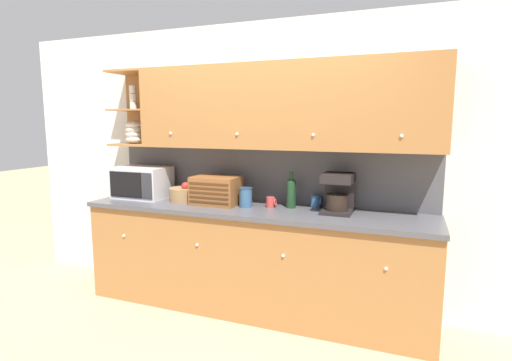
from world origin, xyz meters
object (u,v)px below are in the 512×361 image
at_px(microwave, 142,182).
at_px(fruit_basket, 184,194).
at_px(bread_box, 216,190).
at_px(mug, 271,202).
at_px(wine_bottle, 291,191).
at_px(storage_canister, 246,197).
at_px(coffee_maker, 338,193).
at_px(mug_blue_second, 316,201).

xyz_separation_m(microwave, fruit_basket, (0.47, 0.00, -0.09)).
xyz_separation_m(microwave, bread_box, (0.84, -0.02, -0.03)).
xyz_separation_m(microwave, mug, (1.35, 0.03, -0.11)).
bearing_deg(wine_bottle, microwave, -176.93).
distance_m(storage_canister, coffee_maker, 0.81).
height_order(mug, coffee_maker, coffee_maker).
bearing_deg(wine_bottle, coffee_maker, -5.33).
bearing_deg(mug_blue_second, fruit_basket, -172.51).
bearing_deg(fruit_basket, storage_canister, -3.35).
height_order(storage_canister, coffee_maker, coffee_maker).
bearing_deg(mug_blue_second, mug, -159.87).
height_order(storage_canister, mug, storage_canister).
xyz_separation_m(bread_box, storage_canister, (0.30, -0.01, -0.04)).
height_order(bread_box, wine_bottle, wine_bottle).
bearing_deg(microwave, fruit_basket, 0.54).
relative_size(microwave, mug, 5.69).
distance_m(fruit_basket, mug, 0.88).
xyz_separation_m(fruit_basket, wine_bottle, (1.05, 0.08, 0.08)).
height_order(fruit_basket, bread_box, bread_box).
distance_m(wine_bottle, mug_blue_second, 0.24).
height_order(bread_box, coffee_maker, coffee_maker).
bearing_deg(storage_canister, wine_bottle, 16.71).
height_order(mug, mug_blue_second, mug_blue_second).
relative_size(bread_box, mug, 4.62).
relative_size(bread_box, storage_canister, 2.44).
relative_size(microwave, mug_blue_second, 4.80).
bearing_deg(wine_bottle, mug, -163.74).
bearing_deg(mug_blue_second, storage_canister, -160.98).
height_order(microwave, mug_blue_second, microwave).
relative_size(mug_blue_second, coffee_maker, 0.33).
bearing_deg(wine_bottle, storage_canister, -163.29).
relative_size(fruit_basket, storage_canister, 1.59).
relative_size(microwave, wine_bottle, 1.62).
bearing_deg(microwave, bread_box, -1.70).
relative_size(storage_canister, mug_blue_second, 1.60).
bearing_deg(mug_blue_second, coffee_maker, -30.42).
bearing_deg(fruit_basket, microwave, -179.46).
distance_m(mug_blue_second, coffee_maker, 0.27).
distance_m(storage_canister, mug_blue_second, 0.62).
xyz_separation_m(fruit_basket, mug_blue_second, (1.25, 0.16, -0.01)).
bearing_deg(mug_blue_second, wine_bottle, -156.74).
bearing_deg(wine_bottle, fruit_basket, -175.78).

